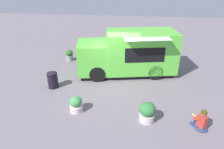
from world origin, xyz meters
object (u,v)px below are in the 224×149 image
planter_flowering_near (147,112)px  planter_flowering_side (69,55)px  person_customer (201,121)px  trash_bin (53,80)px  food_truck (129,54)px  planter_flowering_far (76,104)px

planter_flowering_near → planter_flowering_side: planter_flowering_near is taller
person_customer → planter_flowering_side: size_ratio=1.16×
person_customer → trash_bin: bearing=70.7°
food_truck → trash_bin: size_ratio=6.70×
planter_flowering_near → planter_flowering_side: bearing=40.7°
food_truck → person_customer: food_truck is taller
planter_flowering_far → trash_bin: bearing=43.4°
person_customer → planter_flowering_near: bearing=83.9°
planter_flowering_far → person_customer: bearing=-95.7°
planter_flowering_far → trash_bin: trash_bin is taller
person_customer → planter_flowering_near: 2.00m
food_truck → planter_flowering_side: size_ratio=7.80×
planter_flowering_near → planter_flowering_far: size_ratio=1.18×
planter_flowering_far → planter_flowering_side: planter_flowering_side is taller
planter_flowering_far → planter_flowering_side: bearing=20.4°
planter_flowering_near → trash_bin: size_ratio=0.96×
food_truck → planter_flowering_side: food_truck is taller
planter_flowering_far → planter_flowering_near: bearing=-95.4°
planter_flowering_near → planter_flowering_far: 2.96m
person_customer → planter_flowering_far: 4.95m
food_truck → planter_flowering_far: bearing=153.6°
person_customer → planter_flowering_near: person_customer is taller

